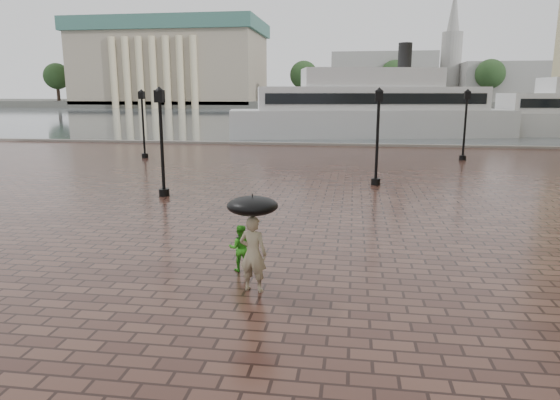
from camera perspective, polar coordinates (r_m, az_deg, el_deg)
name	(u,v)px	position (r m, az deg, el deg)	size (l,w,h in m)	color
ground	(260,297)	(10.87, -2.35, -11.02)	(300.00, 300.00, 0.00)	#392019
harbour_water	(344,115)	(101.93, 7.38, 9.60)	(240.00, 240.00, 0.00)	#485158
quay_edge	(330,146)	(42.08, 5.77, 6.21)	(80.00, 0.60, 0.30)	slate
far_shore	(349,103)	(169.86, 7.84, 10.88)	(300.00, 60.00, 2.00)	#4C4C47
museum	(171,62)	(164.86, -12.30, 15.18)	(57.00, 32.50, 26.00)	gray
distant_skyline	(513,75)	(166.46, 25.13, 12.77)	(102.50, 22.00, 33.00)	gray
far_trees	(349,75)	(147.92, 7.84, 13.98)	(188.00, 8.00, 13.50)	#2D2119
street_lamps	(291,130)	(27.60, 1.29, 8.06)	(21.44, 14.44, 4.40)	black
adult_pedestrian	(253,254)	(10.92, -3.10, -6.16)	(0.62, 0.41, 1.70)	gray
child_pedestrian	(240,248)	(12.25, -4.57, -5.49)	(0.56, 0.43, 1.15)	green
ferry_near	(370,109)	(51.47, 10.21, 10.20)	(28.56, 12.23, 9.11)	silver
umbrella	(252,206)	(10.63, -3.17, -0.66)	(1.10, 1.10, 1.14)	black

